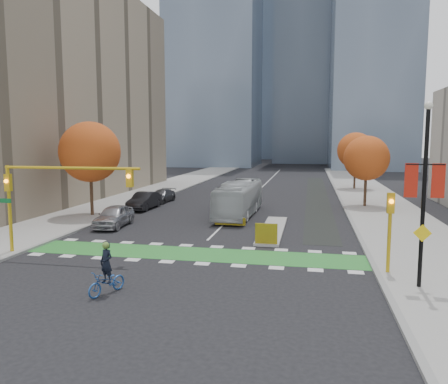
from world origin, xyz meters
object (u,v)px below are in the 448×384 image
at_px(cyclist, 107,277).
at_px(tree_west, 90,152).
at_px(traffic_signal_west, 48,186).
at_px(parked_car_b, 144,201).
at_px(banner_lamppost, 424,187).
at_px(hazard_board, 266,234).
at_px(tree_east_far, 356,151).
at_px(tree_east_near, 366,158).
at_px(parked_car_a, 114,216).
at_px(parked_car_c, 162,196).
at_px(traffic_signal_east, 390,221).
at_px(bus, 239,199).

bearing_deg(cyclist, tree_west, 141.48).
height_order(traffic_signal_west, parked_car_b, traffic_signal_west).
bearing_deg(cyclist, banner_lamppost, 35.37).
relative_size(hazard_board, tree_east_far, 0.18).
distance_m(tree_east_near, banner_lamppost, 24.51).
distance_m(tree_east_far, parked_car_a, 36.56).
distance_m(hazard_board, tree_east_near, 19.93).
xyz_separation_m(hazard_board, tree_east_near, (8.00, 17.80, 4.06)).
relative_size(tree_west, tree_east_far, 1.08).
xyz_separation_m(traffic_signal_west, cyclist, (6.02, -5.22, -3.26)).
bearing_deg(parked_car_c, traffic_signal_east, -44.83).
bearing_deg(parked_car_a, parked_car_c, 90.15).
distance_m(cyclist, parked_car_b, 23.46).
distance_m(parked_car_b, parked_car_c, 5.00).
bearing_deg(tree_west, bus, 13.26).
distance_m(banner_lamppost, bus, 20.85).
distance_m(hazard_board, parked_car_b, 17.98).
height_order(hazard_board, parked_car_a, parked_car_a).
relative_size(bus, parked_car_b, 2.17).
height_order(hazard_board, parked_car_c, hazard_board).
relative_size(traffic_signal_east, parked_car_b, 0.82).
bearing_deg(parked_car_c, banner_lamppost, -45.86).
bearing_deg(traffic_signal_west, tree_east_near, 48.48).
distance_m(tree_west, tree_east_far, 35.73).
height_order(tree_east_near, parked_car_c, tree_east_near).
distance_m(tree_east_near, tree_east_far, 16.01).
height_order(banner_lamppost, parked_car_b, banner_lamppost).
bearing_deg(parked_car_a, bus, 34.65).
xyz_separation_m(tree_east_near, parked_car_c, (-21.00, -0.37, -4.20)).
distance_m(hazard_board, bus, 11.32).
distance_m(tree_east_far, parked_car_c, 27.41).
xyz_separation_m(traffic_signal_east, bus, (-9.97, 15.46, -1.22)).
distance_m(hazard_board, traffic_signal_east, 8.26).
bearing_deg(tree_west, hazard_board, -25.99).
bearing_deg(banner_lamppost, traffic_signal_east, 116.61).
relative_size(traffic_signal_west, bus, 0.78).
bearing_deg(parked_car_a, hazard_board, -21.53).
height_order(cyclist, parked_car_c, cyclist).
relative_size(hazard_board, traffic_signal_east, 0.34).
xyz_separation_m(parked_car_a, parked_car_b, (-0.87, 8.49, -0.01)).
bearing_deg(parked_car_b, banner_lamppost, -41.16).
xyz_separation_m(banner_lamppost, parked_car_c, (-20.50, 24.13, -3.94)).
relative_size(tree_west, tree_east_near, 1.16).
xyz_separation_m(traffic_signal_east, parked_car_b, (-19.50, 17.14, -1.91)).
distance_m(tree_west, parked_car_a, 7.27).
distance_m(traffic_signal_west, traffic_signal_east, 18.48).
xyz_separation_m(tree_west, banner_lamppost, (23.50, -14.50, -1.01)).
height_order(traffic_signal_east, parked_car_c, traffic_signal_east).
height_order(bus, parked_car_b, bus).
bearing_deg(parked_car_a, tree_east_near, 31.01).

